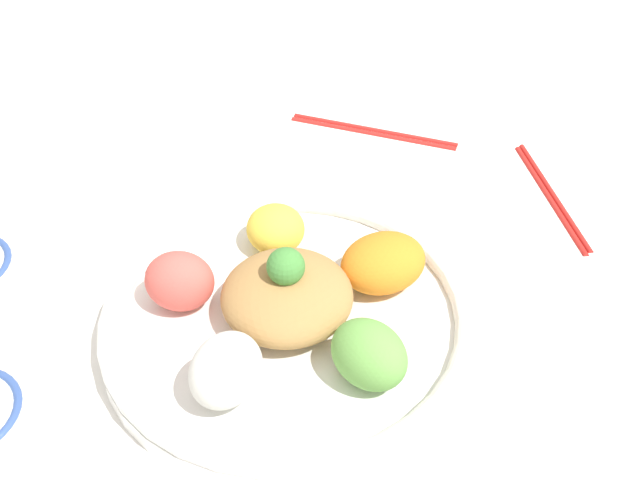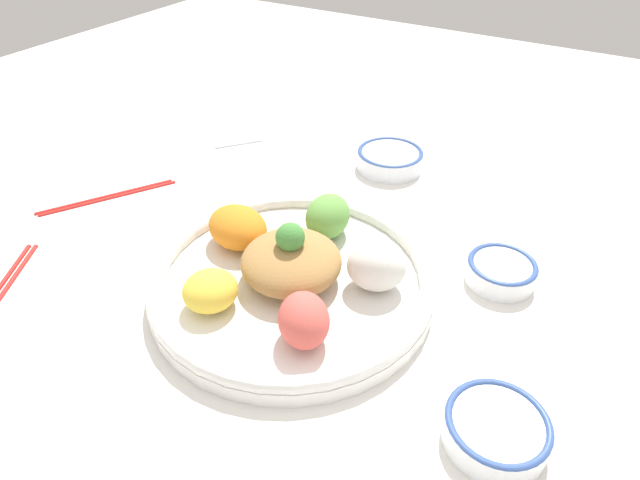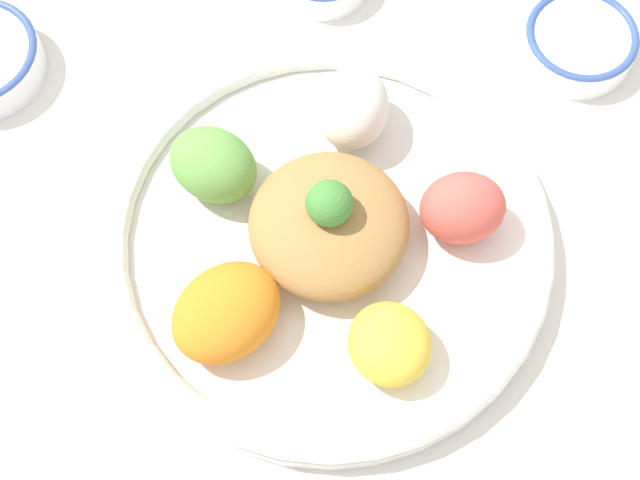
% 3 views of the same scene
% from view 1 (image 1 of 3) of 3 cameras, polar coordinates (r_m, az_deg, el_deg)
% --- Properties ---
extents(ground_plane, '(2.40, 2.40, 0.00)m').
position_cam_1_polar(ground_plane, '(0.72, -2.31, -9.12)').
color(ground_plane, white).
extents(salad_platter, '(0.36, 0.36, 0.10)m').
position_cam_1_polar(salad_platter, '(0.73, -2.36, -5.46)').
color(salad_platter, white).
rests_on(salad_platter, ground_plane).
extents(chopsticks_pair_near, '(0.21, 0.13, 0.01)m').
position_cam_1_polar(chopsticks_pair_near, '(1.03, 4.07, 8.36)').
color(chopsticks_pair_near, red).
rests_on(chopsticks_pair_near, ground_plane).
extents(chopsticks_pair_far, '(0.19, 0.13, 0.01)m').
position_cam_1_polar(chopsticks_pair_far, '(0.95, 17.14, 3.41)').
color(chopsticks_pair_far, red).
rests_on(chopsticks_pair_far, ground_plane).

